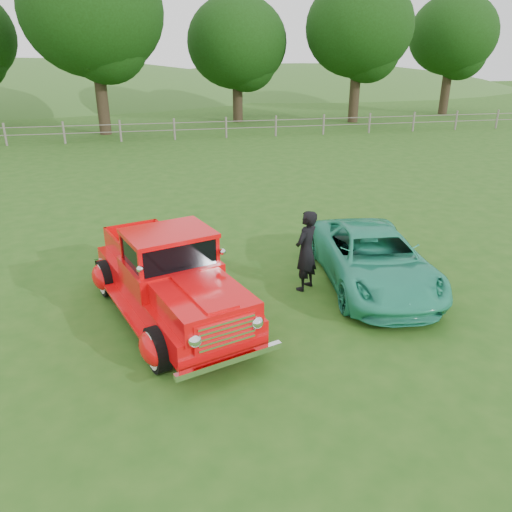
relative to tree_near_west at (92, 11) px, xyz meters
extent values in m
plane|color=#255416|center=(4.00, -25.00, -6.80)|extent=(140.00, 140.00, 0.00)
ellipsoid|color=#3C6A27|center=(-14.00, 33.00, -11.75)|extent=(84.00, 60.00, 18.00)
ellipsoid|color=#3C6A27|center=(24.00, 37.00, -10.65)|extent=(72.00, 52.00, 14.00)
cube|color=slate|center=(4.00, -3.00, -6.25)|extent=(48.00, 0.04, 0.04)
cube|color=slate|center=(4.00, -3.00, -5.85)|extent=(48.00, 0.04, 0.04)
cylinder|color=#2F2017|center=(0.00, 0.00, -4.38)|extent=(0.70, 0.70, 4.84)
ellipsoid|color=black|center=(0.00, 0.00, 0.02)|extent=(8.00, 8.00, 7.20)
cylinder|color=#2F2017|center=(9.00, 4.00, -4.93)|extent=(0.70, 0.70, 3.74)
ellipsoid|color=black|center=(9.00, 4.00, -1.53)|extent=(6.80, 6.80, 6.12)
cylinder|color=#2F2017|center=(17.00, 2.00, -4.60)|extent=(0.70, 0.70, 4.40)
ellipsoid|color=black|center=(17.00, 2.00, -0.60)|extent=(7.20, 7.20, 6.48)
cylinder|color=#2F2017|center=(26.00, 5.00, -4.71)|extent=(0.70, 0.70, 4.18)
ellipsoid|color=black|center=(26.00, 5.00, -0.91)|extent=(6.60, 6.60, 5.94)
cylinder|color=black|center=(2.22, -25.49, -6.42)|extent=(0.46, 0.80, 0.76)
cylinder|color=black|center=(3.80, -24.98, -6.42)|extent=(0.46, 0.80, 0.76)
cylinder|color=black|center=(1.27, -22.54, -6.42)|extent=(0.46, 0.80, 0.76)
cylinder|color=black|center=(2.85, -22.03, -6.42)|extent=(0.46, 0.80, 0.76)
cube|color=red|center=(2.53, -23.76, -6.22)|extent=(2.89, 4.86, 0.44)
ellipsoid|color=red|center=(2.15, -25.51, -6.38)|extent=(0.63, 0.84, 0.54)
ellipsoid|color=red|center=(3.87, -24.96, -6.38)|extent=(0.63, 0.84, 0.54)
ellipsoid|color=red|center=(1.20, -22.56, -6.38)|extent=(0.63, 0.84, 0.54)
ellipsoid|color=red|center=(2.92, -22.01, -6.38)|extent=(0.63, 0.84, 0.54)
cube|color=red|center=(3.01, -25.24, -5.83)|extent=(1.76, 1.93, 0.42)
cube|color=red|center=(2.57, -23.86, -5.81)|extent=(1.93, 1.77, 0.44)
cube|color=black|center=(2.57, -23.86, -5.34)|extent=(1.72, 1.51, 0.50)
cube|color=red|center=(2.57, -23.86, -5.06)|extent=(1.82, 1.63, 0.08)
cube|color=red|center=(2.12, -22.48, -5.85)|extent=(1.72, 2.22, 0.45)
cube|color=white|center=(3.26, -26.01, -5.95)|extent=(1.04, 0.42, 0.50)
cube|color=white|center=(3.29, -26.10, -6.38)|extent=(1.75, 0.65, 0.10)
cube|color=white|center=(1.79, -21.46, -6.38)|extent=(1.66, 0.62, 0.10)
imported|color=#29A57F|center=(6.91, -23.29, -6.18)|extent=(2.55, 4.63, 1.23)
imported|color=black|center=(5.42, -23.16, -5.92)|extent=(0.76, 0.74, 1.75)
camera|label=1|loc=(2.29, -32.44, -2.01)|focal=35.00mm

